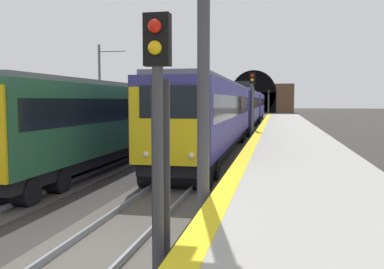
{
  "coord_description": "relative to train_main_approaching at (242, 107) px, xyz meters",
  "views": [
    {
      "loc": [
        -7.13,
        -3.54,
        3.14
      ],
      "look_at": [
        12.88,
        0.56,
        1.45
      ],
      "focal_mm": 38.99,
      "sensor_mm": 36.0,
      "label": 1
    }
  ],
  "objects": [
    {
      "name": "ground_plane",
      "position": [
        -35.85,
        0.0,
        -2.39
      ],
      "size": [
        320.0,
        320.0,
        0.0
      ],
      "primitive_type": "plane",
      "color": "#302D2B"
    },
    {
      "name": "tunnel_portal",
      "position": [
        63.74,
        2.32,
        1.25
      ],
      "size": [
        3.08,
        19.8,
        11.09
      ],
      "color": "brown",
      "rests_on": "ground_plane"
    },
    {
      "name": "track_main_line",
      "position": [
        -35.85,
        0.0,
        -2.35
      ],
      "size": [
        160.0,
        2.81,
        0.21
      ],
      "color": "#4C4742",
      "rests_on": "ground_plane"
    },
    {
      "name": "train_adjacent_platform",
      "position": [
        -12.33,
        4.65,
        -0.13
      ],
      "size": [
        42.41,
        3.03,
        3.95
      ],
      "rotation": [
        0.0,
        0.0,
        3.13
      ],
      "color": "#235638",
      "rests_on": "ground_plane"
    },
    {
      "name": "train_main_approaching",
      "position": [
        0.0,
        0.0,
        0.0
      ],
      "size": [
        60.21,
        2.95,
        5.08
      ],
      "rotation": [
        0.0,
        0.0,
        3.15
      ],
      "color": "navy",
      "rests_on": "ground_plane"
    },
    {
      "name": "railway_signal_mid",
      "position": [
        -14.0,
        -1.83,
        0.56
      ],
      "size": [
        0.39,
        0.38,
        5.03
      ],
      "rotation": [
        0.0,
        0.0,
        3.14
      ],
      "color": "#4C4C54",
      "rests_on": "ground_plane"
    },
    {
      "name": "platform_right_edge_strip",
      "position": [
        -35.85,
        -2.38,
        -1.32
      ],
      "size": [
        112.0,
        0.5,
        0.01
      ],
      "primitive_type": "cube",
      "color": "yellow",
      "rests_on": "platform_right"
    },
    {
      "name": "railway_signal_far",
      "position": [
        40.94,
        -1.83,
        0.68
      ],
      "size": [
        0.39,
        0.38,
        5.24
      ],
      "rotation": [
        0.0,
        0.0,
        3.14
      ],
      "color": "#4C4C54",
      "rests_on": "ground_plane"
    },
    {
      "name": "platform_right",
      "position": [
        -35.85,
        -4.35,
        -1.86
      ],
      "size": [
        112.0,
        4.45,
        1.07
      ],
      "primitive_type": "cube",
      "color": "#9E9B93",
      "rests_on": "ground_plane"
    },
    {
      "name": "catenary_mast_far",
      "position": [
        -8.93,
        11.58,
        1.69
      ],
      "size": [
        0.22,
        2.5,
        7.91
      ],
      "color": "#595B60",
      "rests_on": "ground_plane"
    },
    {
      "name": "railway_signal_near",
      "position": [
        -37.12,
        -1.83,
        0.21
      ],
      "size": [
        0.39,
        0.38,
        4.38
      ],
      "rotation": [
        0.0,
        0.0,
        3.14
      ],
      "color": "#38383D",
      "rests_on": "ground_plane"
    }
  ]
}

